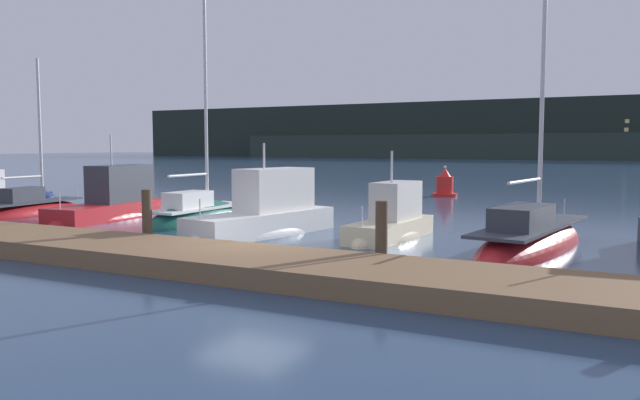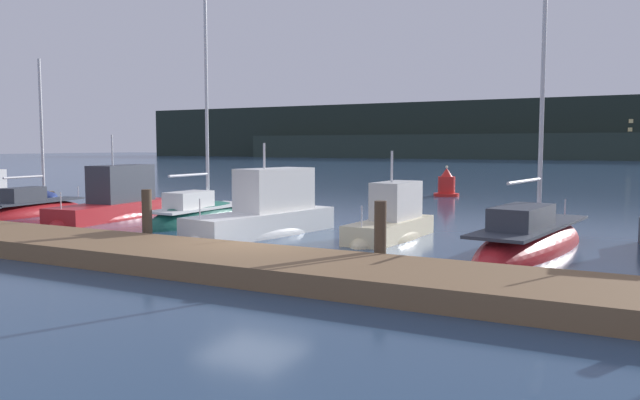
{
  "view_description": "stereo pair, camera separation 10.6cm",
  "coord_description": "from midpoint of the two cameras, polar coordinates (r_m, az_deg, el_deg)",
  "views": [
    {
      "loc": [
        8.78,
        -13.2,
        2.85
      ],
      "look_at": [
        0.0,
        3.74,
        1.2
      ],
      "focal_mm": 35.0,
      "sensor_mm": 36.0,
      "label": 1
    },
    {
      "loc": [
        8.87,
        -13.15,
        2.85
      ],
      "look_at": [
        0.0,
        3.74,
        1.2
      ],
      "focal_mm": 35.0,
      "sensor_mm": 36.0,
      "label": 2
    }
  ],
  "objects": [
    {
      "name": "sailboat_berth_2",
      "position": [
        28.42,
        -24.45,
        -0.98
      ],
      "size": [
        1.82,
        5.28,
        7.02
      ],
      "color": "red",
      "rests_on": "ground"
    },
    {
      "name": "hillside_backdrop",
      "position": [
        148.2,
        23.96,
        5.78
      ],
      "size": [
        240.0,
        23.0,
        13.19
      ],
      "color": "#1E2823",
      "rests_on": "ground"
    },
    {
      "name": "motorboat_berth_6",
      "position": [
        19.38,
        6.67,
        -2.77
      ],
      "size": [
        1.64,
        4.64,
        3.35
      ],
      "color": "beige",
      "rests_on": "ground"
    },
    {
      "name": "rowboat_adrift",
      "position": [
        39.12,
        -23.79,
        0.36
      ],
      "size": [
        3.55,
        2.68,
        0.56
      ],
      "color": "navy",
      "rests_on": "ground"
    },
    {
      "name": "channel_buoy",
      "position": [
        36.3,
        11.57,
        1.34
      ],
      "size": [
        1.44,
        1.44,
        1.75
      ],
      "color": "red",
      "rests_on": "ground"
    },
    {
      "name": "ground_plane",
      "position": [
        16.11,
        -6.04,
        -5.28
      ],
      "size": [
        400.0,
        400.0,
        0.0
      ],
      "primitive_type": "plane",
      "color": "navy"
    },
    {
      "name": "mooring_pile_2",
      "position": [
        18.17,
        -15.37,
        -1.65
      ],
      "size": [
        0.28,
        0.28,
        1.64
      ],
      "primitive_type": "cylinder",
      "color": "#4C3D2D",
      "rests_on": "ground"
    },
    {
      "name": "motorboat_berth_5",
      "position": [
        20.22,
        -4.95,
        -2.15
      ],
      "size": [
        2.85,
        6.39,
        3.6
      ],
      "color": "white",
      "rests_on": "ground"
    },
    {
      "name": "sailboat_berth_7",
      "position": [
        18.05,
        18.88,
        -4.05
      ],
      "size": [
        2.8,
        7.68,
        9.96
      ],
      "color": "red",
      "rests_on": "ground"
    },
    {
      "name": "dock",
      "position": [
        14.74,
        -9.64,
        -5.39
      ],
      "size": [
        44.74,
        2.8,
        0.45
      ],
      "primitive_type": "cube",
      "color": "brown",
      "rests_on": "ground"
    },
    {
      "name": "motorboat_berth_3",
      "position": [
        25.89,
        -18.21,
        -0.83
      ],
      "size": [
        2.43,
        6.4,
        3.9
      ],
      "color": "red",
      "rests_on": "ground"
    },
    {
      "name": "mooring_pile_3",
      "position": [
        14.34,
        5.74,
        -3.29
      ],
      "size": [
        0.28,
        0.28,
        1.61
      ],
      "primitive_type": "cylinder",
      "color": "#4C3D2D",
      "rests_on": "ground"
    },
    {
      "name": "sailboat_berth_4",
      "position": [
        23.54,
        -10.77,
        -1.82
      ],
      "size": [
        1.64,
        5.63,
        9.32
      ],
      "color": "#195647",
      "rests_on": "ground"
    }
  ]
}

